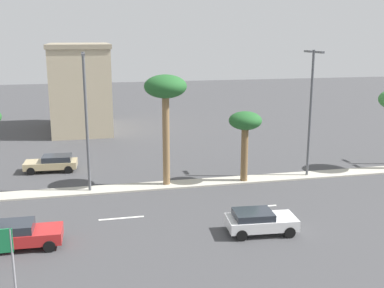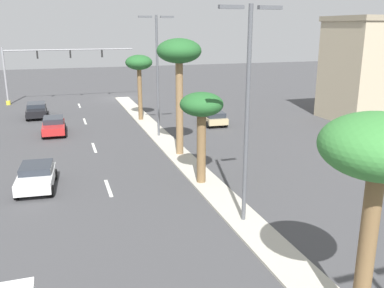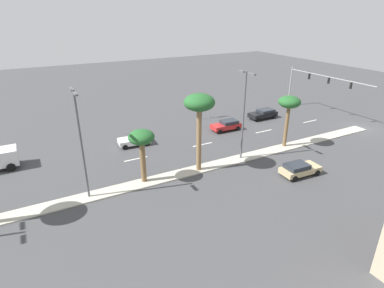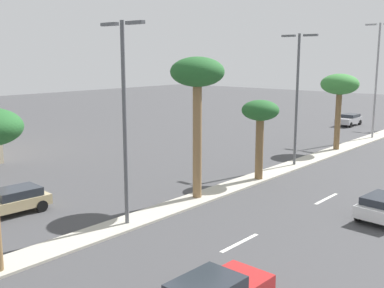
% 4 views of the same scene
% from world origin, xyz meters
% --- Properties ---
extents(ground_plane, '(160.00, 160.00, 0.00)m').
position_xyz_m(ground_plane, '(0.00, 33.71, 0.00)').
color(ground_plane, '#424244').
extents(median_curb, '(1.80, 86.69, 0.12)m').
position_xyz_m(median_curb, '(0.00, 43.35, 0.06)').
color(median_curb, '#B7B2A3').
rests_on(median_curb, ground).
extents(lane_stripe_front, '(0.20, 2.80, 0.01)m').
position_xyz_m(lane_stripe_front, '(5.73, 4.00, 0.01)').
color(lane_stripe_front, silver).
rests_on(lane_stripe_front, ground).
extents(lane_stripe_far, '(0.20, 2.80, 0.01)m').
position_xyz_m(lane_stripe_far, '(5.73, 13.16, 0.01)').
color(lane_stripe_far, silver).
rests_on(lane_stripe_far, ground).
extents(lane_stripe_mid, '(0.20, 2.80, 0.01)m').
position_xyz_m(lane_stripe_mid, '(5.73, 23.17, 0.01)').
color(lane_stripe_mid, silver).
rests_on(lane_stripe_mid, ground).
extents(lane_stripe_inboard, '(0.20, 2.80, 0.01)m').
position_xyz_m(lane_stripe_inboard, '(5.73, 32.10, 0.01)').
color(lane_stripe_inboard, silver).
rests_on(lane_stripe_inboard, ground).
extents(traffic_signal_gantry, '(15.64, 0.53, 6.86)m').
position_xyz_m(traffic_signal_gantry, '(9.86, 0.74, 4.50)').
color(traffic_signal_gantry, gray).
rests_on(traffic_signal_gantry, ground).
extents(directional_road_sign, '(0.10, 1.50, 3.56)m').
position_xyz_m(directional_road_sign, '(14.68, 17.47, 2.59)').
color(directional_road_sign, gray).
rests_on(directional_road_sign, ground).
extents(palm_tree_rear, '(2.63, 2.63, 6.40)m').
position_xyz_m(palm_tree_rear, '(0.30, 14.48, 5.52)').
color(palm_tree_rear, brown).
rests_on(palm_tree_rear, median_curb).
extents(palm_tree_left, '(3.11, 3.11, 8.25)m').
position_xyz_m(palm_tree_left, '(-0.12, 27.04, 7.11)').
color(palm_tree_left, olive).
rests_on(palm_tree_left, median_curb).
extents(palm_tree_mid, '(2.51, 2.51, 5.41)m').
position_xyz_m(palm_tree_mid, '(0.31, 33.05, 4.52)').
color(palm_tree_mid, brown).
rests_on(palm_tree_mid, median_curb).
extents(street_lamp_center, '(2.90, 0.24, 9.91)m').
position_xyz_m(street_lamp_center, '(0.10, 21.35, 5.92)').
color(street_lamp_center, '#515459').
rests_on(street_lamp_center, median_curb).
extents(street_lamp_mid, '(2.90, 0.24, 9.92)m').
position_xyz_m(street_lamp_mid, '(0.04, 38.49, 5.92)').
color(street_lamp_mid, '#515459').
rests_on(street_lamp_mid, median_curb).
extents(sedan_black_inboard, '(2.15, 4.60, 1.42)m').
position_xyz_m(sedan_black_inboard, '(10.34, 9.44, 0.77)').
color(sedan_black_inboard, black).
rests_on(sedan_black_inboard, ground).
extents(sedan_white_outboard, '(2.32, 4.10, 1.33)m').
position_xyz_m(sedan_white_outboard, '(9.68, 30.79, 0.73)').
color(sedan_white_outboard, silver).
rests_on(sedan_white_outboard, ground).
extents(sedan_red_far, '(2.07, 4.24, 1.42)m').
position_xyz_m(sedan_red_far, '(8.66, 17.55, 0.76)').
color(sedan_red_far, red).
rests_on(sedan_red_far, ground).
extents(sedan_tan_left, '(2.21, 4.34, 1.34)m').
position_xyz_m(sedan_tan_left, '(-5.98, 18.39, 0.73)').
color(sedan_tan_left, tan).
rests_on(sedan_tan_left, ground).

